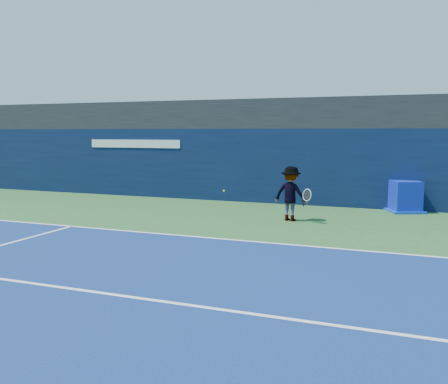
{
  "coord_description": "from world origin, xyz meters",
  "views": [
    {
      "loc": [
        4.8,
        -9.25,
        2.88
      ],
      "look_at": [
        -0.85,
        5.2,
        1.0
      ],
      "focal_mm": 40.0,
      "sensor_mm": 36.0,
      "label": 1
    }
  ],
  "objects": [
    {
      "name": "stadium_band",
      "position": [
        0.0,
        11.5,
        3.6
      ],
      "size": [
        36.0,
        3.0,
        1.2
      ],
      "primitive_type": "cube",
      "color": "black",
      "rests_on": "back_wall_assembly"
    },
    {
      "name": "tennis_ball",
      "position": [
        -1.19,
        6.04,
        0.93
      ],
      "size": [
        0.06,
        0.06,
        0.06
      ],
      "color": "#C3F61B",
      "rests_on": "ground"
    },
    {
      "name": "back_wall_assembly",
      "position": [
        -0.0,
        10.5,
        1.5
      ],
      "size": [
        36.0,
        1.03,
        3.0
      ],
      "color": "#091635",
      "rests_on": "ground"
    },
    {
      "name": "equipment_cart",
      "position": [
        4.4,
        9.74,
        0.51
      ],
      "size": [
        1.54,
        1.54,
        1.12
      ],
      "color": "#0C1CAB",
      "rests_on": "ground"
    },
    {
      "name": "ground",
      "position": [
        0.0,
        0.0,
        0.0
      ],
      "size": [
        80.0,
        80.0,
        0.0
      ],
      "primitive_type": "plane",
      "color": "#2B5C29",
      "rests_on": "ground"
    },
    {
      "name": "service_line",
      "position": [
        0.0,
        -2.0,
        0.01
      ],
      "size": [
        24.0,
        0.1,
        0.01
      ],
      "primitive_type": "cube",
      "color": "white",
      "rests_on": "ground"
    },
    {
      "name": "baseline",
      "position": [
        0.0,
        3.0,
        0.01
      ],
      "size": [
        24.0,
        0.1,
        0.01
      ],
      "primitive_type": "cube",
      "color": "white",
      "rests_on": "ground"
    },
    {
      "name": "tennis_player",
      "position": [
        0.98,
        6.48,
        0.88
      ],
      "size": [
        1.38,
        0.87,
        1.77
      ],
      "color": "silver",
      "rests_on": "ground"
    }
  ]
}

